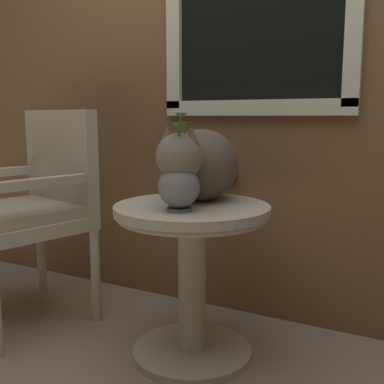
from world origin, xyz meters
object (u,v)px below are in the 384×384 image
at_px(cat, 199,164).
at_px(pewter_vase_with_ivy, 179,182).
at_px(wicker_chair, 32,202).
at_px(wicker_side_table, 192,254).

distance_m(cat, pewter_vase_with_ivy, 0.22).
height_order(wicker_chair, pewter_vase_with_ivy, wicker_chair).
height_order(wicker_side_table, wicker_chair, wicker_chair).
xyz_separation_m(wicker_chair, pewter_vase_with_ivy, (0.84, -0.11, 0.16)).
relative_size(wicker_chair, pewter_vase_with_ivy, 2.82).
relative_size(wicker_side_table, wicker_chair, 0.63).
bearing_deg(pewter_vase_with_ivy, cat, 97.36).
relative_size(wicker_side_table, cat, 0.91).
distance_m(wicker_chair, cat, 0.85).
height_order(wicker_chair, cat, wicker_chair).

